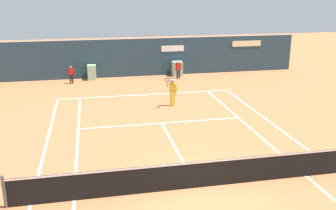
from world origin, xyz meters
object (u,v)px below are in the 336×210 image
object	(u,v)px
ball_kid_centre_post	(71,73)
tennis_ball_mid_court	(163,99)
ball_kid_left_post	(178,68)
player_on_baseline	(172,90)
tennis_ball_by_sideline	(206,96)

from	to	relation	value
ball_kid_centre_post	tennis_ball_mid_court	xyz separation A→B (m)	(5.47, -5.04, -0.68)
ball_kid_left_post	ball_kid_centre_post	world-z (taller)	ball_kid_left_post
player_on_baseline	ball_kid_left_post	distance (m)	6.72
ball_kid_left_post	tennis_ball_mid_court	bearing A→B (deg)	62.66
player_on_baseline	tennis_ball_mid_court	xyz separation A→B (m)	(-0.27, 1.42, -0.90)
ball_kid_left_post	tennis_ball_by_sideline	world-z (taller)	ball_kid_left_post
player_on_baseline	tennis_ball_by_sideline	bearing A→B (deg)	-126.56
tennis_ball_mid_court	tennis_ball_by_sideline	distance (m)	2.69
player_on_baseline	ball_kid_centre_post	bearing A→B (deg)	-27.14
ball_kid_centre_post	tennis_ball_by_sideline	distance (m)	9.56
ball_kid_left_post	tennis_ball_mid_court	world-z (taller)	ball_kid_left_post
ball_kid_centre_post	tennis_ball_mid_court	size ratio (longest dim) A/B	18.29
ball_kid_left_post	ball_kid_centre_post	distance (m)	7.58
player_on_baseline	ball_kid_centre_post	distance (m)	8.64
ball_kid_left_post	tennis_ball_by_sideline	bearing A→B (deg)	92.02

